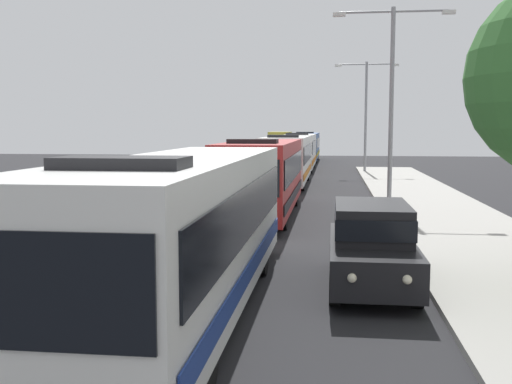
{
  "coord_description": "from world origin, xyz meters",
  "views": [
    {
      "loc": [
        1.5,
        0.48,
        3.59
      ],
      "look_at": [
        -0.41,
        15.61,
        1.97
      ],
      "focal_mm": 42.4,
      "sensor_mm": 36.0,
      "label": 1
    }
  ],
  "objects": [
    {
      "name": "bus_lead",
      "position": [
        -1.3,
        11.72,
        1.69
      ],
      "size": [
        2.58,
        11.63,
        3.21
      ],
      "color": "silver",
      "rests_on": "ground_plane"
    },
    {
      "name": "bus_second_in_line",
      "position": [
        -1.3,
        25.04,
        1.69
      ],
      "size": [
        2.58,
        11.21,
        3.21
      ],
      "color": "maroon",
      "rests_on": "ground_plane"
    },
    {
      "name": "bus_middle",
      "position": [
        -1.3,
        38.56,
        1.69
      ],
      "size": [
        2.58,
        11.91,
        3.21
      ],
      "color": "silver",
      "rests_on": "ground_plane"
    },
    {
      "name": "bus_fourth_in_line",
      "position": [
        -1.3,
        52.31,
        1.69
      ],
      "size": [
        2.58,
        12.31,
        3.21
      ],
      "color": "silver",
      "rests_on": "ground_plane"
    },
    {
      "name": "bus_rear",
      "position": [
        -1.3,
        66.11,
        1.69
      ],
      "size": [
        2.58,
        12.44,
        3.21
      ],
      "color": "#284C8C",
      "rests_on": "ground_plane"
    },
    {
      "name": "white_suv",
      "position": [
        2.4,
        14.1,
        1.03
      ],
      "size": [
        1.86,
        4.78,
        1.9
      ],
      "color": "black",
      "rests_on": "ground_plane"
    },
    {
      "name": "box_truck_oncoming",
      "position": [
        -4.6,
        70.55,
        1.71
      ],
      "size": [
        2.35,
        7.71,
        3.15
      ],
      "color": "#B7B7BC",
      "rests_on": "ground_plane"
    },
    {
      "name": "streetlamp_mid",
      "position": [
        4.1,
        28.44,
        5.44
      ],
      "size": [
        5.32,
        0.28,
        8.77
      ],
      "color": "gray",
      "rests_on": "sidewalk"
    },
    {
      "name": "streetlamp_far",
      "position": [
        4.1,
        49.76,
        5.36
      ],
      "size": [
        5.01,
        0.28,
        8.67
      ],
      "color": "gray",
      "rests_on": "sidewalk"
    }
  ]
}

